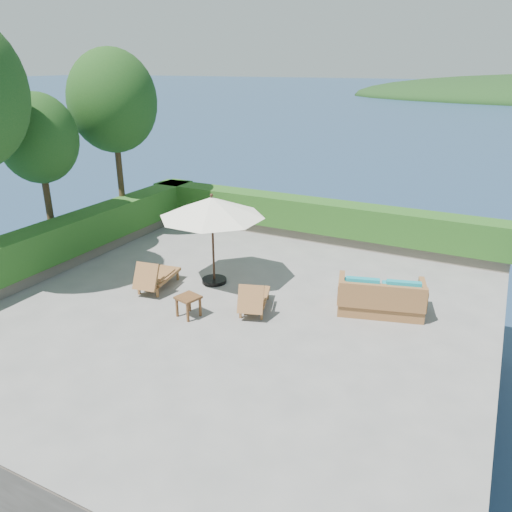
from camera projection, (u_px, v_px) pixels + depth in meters
The scene contains 14 objects.
ground at pixel (230, 307), 12.14m from camera, with size 12.00×12.00×0.00m, color gray.
foundation at pixel (231, 361), 12.70m from camera, with size 12.00×12.00×3.00m, color #5F554B.
ocean at pixel (232, 408), 13.23m from camera, with size 600.00×600.00×0.00m, color navy.
planter_wall_far at pixel (313, 234), 16.73m from camera, with size 12.00×0.60×0.36m, color #675F52.
planter_wall_left at pixel (62, 261), 14.44m from camera, with size 0.60×12.00×0.36m, color #675F52.
hedge_far at pixel (314, 215), 16.49m from camera, with size 12.40×0.90×1.00m, color #244C15.
hedge_left at pixel (59, 239), 14.20m from camera, with size 0.90×12.40×1.00m, color #244C15.
tree_mid at pixel (38, 139), 13.97m from camera, with size 2.20×2.20×4.83m.
tree_far at pixel (113, 101), 15.74m from camera, with size 2.80×2.80×6.03m.
patio_umbrella at pixel (212, 208), 12.74m from camera, with size 3.63×3.63×2.46m.
lounge_left at pixel (156, 276), 12.96m from camera, with size 0.85×1.60×0.88m.
lounge_right at pixel (254, 298), 11.82m from camera, with size 1.01×1.55×0.83m.
side_table at pixel (188, 300), 11.53m from camera, with size 0.59×0.59×0.52m.
wicker_loveseat at pixel (381, 298), 11.71m from camera, with size 2.18×1.51×0.98m.
Camera 1 is at (5.48, -9.41, 5.54)m, focal length 35.00 mm.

